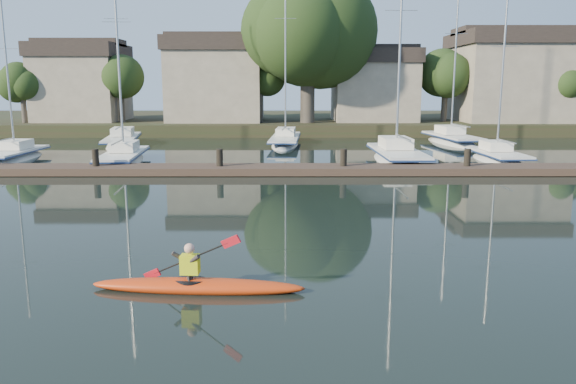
{
  "coord_description": "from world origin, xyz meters",
  "views": [
    {
      "loc": [
        0.25,
        -12.93,
        4.33
      ],
      "look_at": [
        0.29,
        3.15,
        1.2
      ],
      "focal_mm": 35.0,
      "sensor_mm": 36.0,
      "label": 1
    }
  ],
  "objects_px": {
    "dock": "(282,169)",
    "sailboat_6": "(285,147)",
    "sailboat_3": "(396,165)",
    "sailboat_7": "(452,146)",
    "kayak": "(196,283)",
    "sailboat_1": "(124,166)",
    "sailboat_5": "(123,148)",
    "sailboat_4": "(497,165)",
    "sailboat_0": "(14,163)"
  },
  "relations": [
    {
      "from": "sailboat_3",
      "to": "dock",
      "type": "bearing_deg",
      "value": -147.68
    },
    {
      "from": "kayak",
      "to": "sailboat_1",
      "type": "distance_m",
      "value": 20.77
    },
    {
      "from": "sailboat_1",
      "to": "sailboat_6",
      "type": "height_order",
      "value": "sailboat_6"
    },
    {
      "from": "kayak",
      "to": "sailboat_6",
      "type": "relative_size",
      "value": 0.31
    },
    {
      "from": "dock",
      "to": "sailboat_3",
      "type": "relative_size",
      "value": 2.4
    },
    {
      "from": "kayak",
      "to": "sailboat_5",
      "type": "bearing_deg",
      "value": 112.46
    },
    {
      "from": "sailboat_1",
      "to": "sailboat_5",
      "type": "xyz_separation_m",
      "value": [
        -2.63,
        8.93,
        -0.01
      ]
    },
    {
      "from": "sailboat_0",
      "to": "sailboat_7",
      "type": "height_order",
      "value": "sailboat_7"
    },
    {
      "from": "kayak",
      "to": "sailboat_3",
      "type": "bearing_deg",
      "value": 71.41
    },
    {
      "from": "sailboat_5",
      "to": "dock",
      "type": "bearing_deg",
      "value": -57.71
    },
    {
      "from": "sailboat_4",
      "to": "sailboat_5",
      "type": "bearing_deg",
      "value": 158.33
    },
    {
      "from": "dock",
      "to": "sailboat_4",
      "type": "height_order",
      "value": "sailboat_4"
    },
    {
      "from": "kayak",
      "to": "sailboat_0",
      "type": "relative_size",
      "value": 0.42
    },
    {
      "from": "sailboat_0",
      "to": "sailboat_4",
      "type": "distance_m",
      "value": 27.48
    },
    {
      "from": "sailboat_3",
      "to": "sailboat_4",
      "type": "bearing_deg",
      "value": -0.82
    },
    {
      "from": "dock",
      "to": "sailboat_0",
      "type": "bearing_deg",
      "value": 162.03
    },
    {
      "from": "sailboat_1",
      "to": "sailboat_4",
      "type": "xyz_separation_m",
      "value": [
        20.86,
        0.39,
        -0.0
      ]
    },
    {
      "from": "sailboat_0",
      "to": "sailboat_6",
      "type": "xyz_separation_m",
      "value": [
        15.54,
        8.25,
        0.0
      ]
    },
    {
      "from": "kayak",
      "to": "sailboat_4",
      "type": "bearing_deg",
      "value": 58.91
    },
    {
      "from": "kayak",
      "to": "sailboat_7",
      "type": "bearing_deg",
      "value": 68.19
    },
    {
      "from": "sailboat_5",
      "to": "sailboat_6",
      "type": "height_order",
      "value": "sailboat_6"
    },
    {
      "from": "sailboat_1",
      "to": "sailboat_7",
      "type": "bearing_deg",
      "value": 20.17
    },
    {
      "from": "kayak",
      "to": "sailboat_5",
      "type": "distance_m",
      "value": 30.07
    },
    {
      "from": "sailboat_5",
      "to": "sailboat_7",
      "type": "bearing_deg",
      "value": -7.09
    },
    {
      "from": "sailboat_4",
      "to": "sailboat_1",
      "type": "bearing_deg",
      "value": 179.37
    },
    {
      "from": "sailboat_4",
      "to": "sailboat_0",
      "type": "bearing_deg",
      "value": 176.74
    },
    {
      "from": "kayak",
      "to": "sailboat_5",
      "type": "xyz_separation_m",
      "value": [
        -9.76,
        28.44,
        -0.36
      ]
    },
    {
      "from": "dock",
      "to": "sailboat_7",
      "type": "distance_m",
      "value": 18.45
    },
    {
      "from": "kayak",
      "to": "sailboat_4",
      "type": "relative_size",
      "value": 0.42
    },
    {
      "from": "dock",
      "to": "sailboat_0",
      "type": "height_order",
      "value": "sailboat_0"
    },
    {
      "from": "kayak",
      "to": "sailboat_3",
      "type": "height_order",
      "value": "sailboat_3"
    },
    {
      "from": "sailboat_3",
      "to": "sailboat_7",
      "type": "bearing_deg",
      "value": 57.47
    },
    {
      "from": "dock",
      "to": "sailboat_3",
      "type": "xyz_separation_m",
      "value": [
        6.41,
        4.22,
        -0.42
      ]
    },
    {
      "from": "kayak",
      "to": "sailboat_3",
      "type": "relative_size",
      "value": 0.32
    },
    {
      "from": "dock",
      "to": "sailboat_0",
      "type": "relative_size",
      "value": 3.13
    },
    {
      "from": "dock",
      "to": "sailboat_6",
      "type": "distance_m",
      "value": 13.25
    },
    {
      "from": "kayak",
      "to": "sailboat_4",
      "type": "distance_m",
      "value": 24.18
    },
    {
      "from": "sailboat_0",
      "to": "sailboat_6",
      "type": "height_order",
      "value": "sailboat_6"
    },
    {
      "from": "dock",
      "to": "sailboat_5",
      "type": "height_order",
      "value": "sailboat_5"
    },
    {
      "from": "dock",
      "to": "sailboat_1",
      "type": "bearing_deg",
      "value": 156.33
    },
    {
      "from": "sailboat_1",
      "to": "kayak",
      "type": "bearing_deg",
      "value": -74.99
    },
    {
      "from": "sailboat_3",
      "to": "sailboat_7",
      "type": "height_order",
      "value": "sailboat_3"
    },
    {
      "from": "kayak",
      "to": "sailboat_7",
      "type": "relative_size",
      "value": 0.34
    },
    {
      "from": "sailboat_5",
      "to": "sailboat_3",
      "type": "bearing_deg",
      "value": -35.14
    },
    {
      "from": "sailboat_5",
      "to": "sailboat_7",
      "type": "relative_size",
      "value": 1.1
    },
    {
      "from": "sailboat_0",
      "to": "sailboat_3",
      "type": "height_order",
      "value": "sailboat_3"
    },
    {
      "from": "sailboat_3",
      "to": "sailboat_4",
      "type": "relative_size",
      "value": 1.29
    },
    {
      "from": "kayak",
      "to": "sailboat_6",
      "type": "xyz_separation_m",
      "value": [
        1.81,
        28.9,
        -0.35
      ]
    },
    {
      "from": "sailboat_1",
      "to": "sailboat_6",
      "type": "distance_m",
      "value": 12.96
    },
    {
      "from": "sailboat_0",
      "to": "sailboat_5",
      "type": "height_order",
      "value": "sailboat_5"
    }
  ]
}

